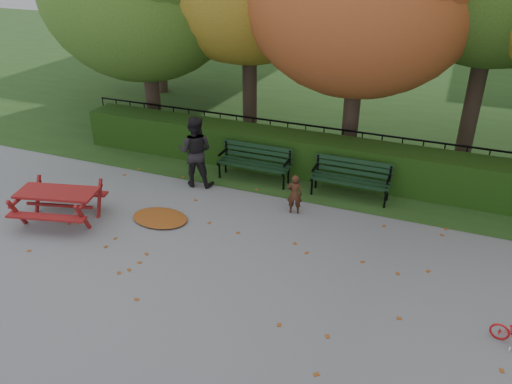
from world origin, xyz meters
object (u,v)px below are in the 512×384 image
at_px(picnic_table, 58,198).
at_px(adult, 195,151).
at_px(child, 295,194).
at_px(bench_left, 255,160).
at_px(bench_right, 351,176).

distance_m(picnic_table, adult, 3.25).
bearing_deg(picnic_table, child, 11.47).
height_order(picnic_table, adult, adult).
height_order(bench_left, child, child).
distance_m(bench_right, picnic_table, 6.49).
xyz_separation_m(bench_left, bench_right, (2.40, 0.00, 0.00)).
height_order(bench_right, adult, adult).
distance_m(bench_right, child, 1.58).
bearing_deg(bench_left, child, -40.94).
relative_size(child, adult, 0.52).
bearing_deg(picnic_table, bench_right, 17.59).
xyz_separation_m(bench_left, child, (1.42, -1.24, -0.06)).
bearing_deg(adult, child, 159.99).
xyz_separation_m(bench_right, picnic_table, (-5.51, -3.42, 0.03)).
relative_size(bench_right, child, 1.96).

